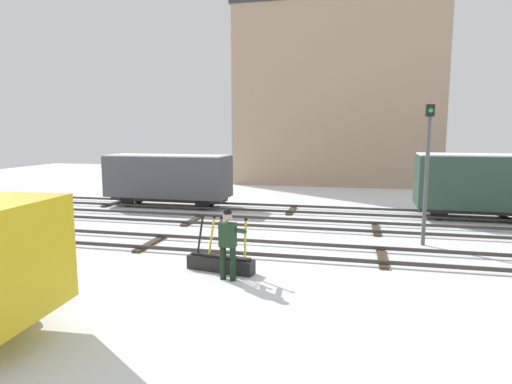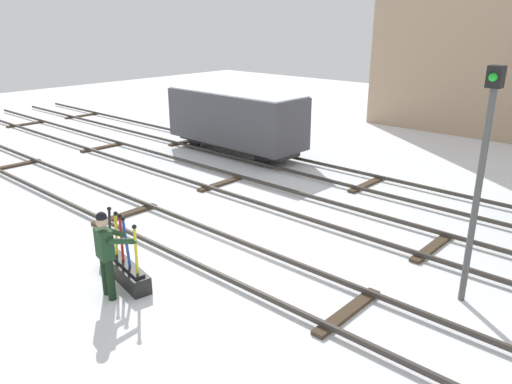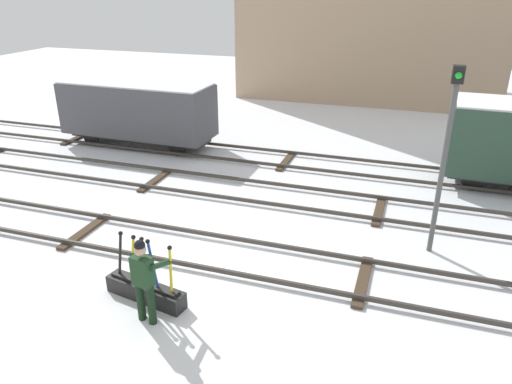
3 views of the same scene
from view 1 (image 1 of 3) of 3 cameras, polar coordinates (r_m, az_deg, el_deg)
ground_plane at (r=12.98m, az=0.43°, el=-7.87°), size 60.00×60.00×0.00m
track_main_line at (r=12.95m, az=0.43°, el=-7.42°), size 44.00×1.94×0.18m
track_siding_near at (r=16.42m, az=3.16°, el=-4.11°), size 44.00×1.94×0.18m
track_siding_far at (r=19.38m, az=4.67°, el=-2.25°), size 44.00×1.94×0.18m
switch_lever_frame at (r=11.21m, az=-4.69°, el=-9.13°), size 1.84×0.67×1.45m
rail_worker at (r=10.39m, az=-3.68°, el=-6.29°), size 0.62×0.69×1.75m
signal_post at (r=14.26m, az=21.66°, el=3.74°), size 0.24×0.32×4.36m
apartment_building at (r=31.49m, az=10.59°, el=12.28°), size 13.60×7.11×11.94m
freight_car_near_switch at (r=20.84m, az=-11.50°, el=1.94°), size 5.84×2.04×2.46m
freight_car_mid_siding at (r=19.65m, az=27.59°, el=1.11°), size 5.04×2.36×2.65m
perched_bird_roof_right at (r=34.42m, az=0.32°, el=22.20°), size 0.27×0.14×0.13m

